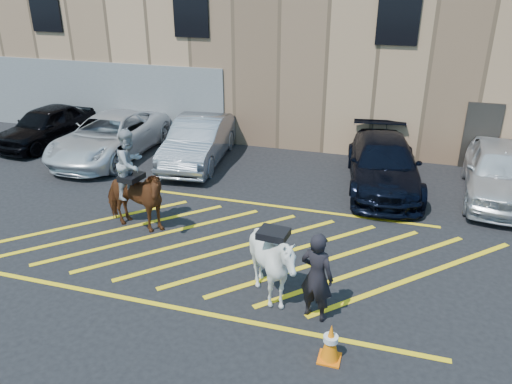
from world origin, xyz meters
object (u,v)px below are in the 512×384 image
(handler, at_px, (317,277))
(car_black_suv, at_px, (46,125))
(car_silver_sedan, at_px, (199,141))
(traffic_cone, at_px, (331,342))
(mounted_bay, at_px, (133,191))
(car_white_pickup, at_px, (110,136))
(saddled_white, at_px, (273,264))
(car_white_suv, at_px, (500,172))
(car_blue_suv, at_px, (384,164))

(handler, bearing_deg, car_black_suv, -15.60)
(car_silver_sedan, bearing_deg, traffic_cone, -60.89)
(car_black_suv, height_order, handler, handler)
(mounted_bay, bearing_deg, car_silver_sedan, 93.75)
(car_white_pickup, bearing_deg, saddled_white, -40.12)
(car_black_suv, relative_size, car_silver_sedan, 0.91)
(car_white_suv, bearing_deg, car_black_suv, -177.77)
(car_black_suv, distance_m, car_silver_sedan, 6.25)
(car_white_suv, bearing_deg, traffic_cone, -110.44)
(traffic_cone, bearing_deg, car_black_suv, 145.10)
(mounted_bay, bearing_deg, handler, -23.55)
(car_silver_sedan, bearing_deg, saddled_white, -63.38)
(car_silver_sedan, distance_m, car_white_suv, 9.36)
(handler, distance_m, mounted_bay, 5.45)
(car_blue_suv, bearing_deg, saddled_white, -112.56)
(car_white_pickup, xyz_separation_m, car_blue_suv, (9.33, -0.01, -0.01))
(car_blue_suv, height_order, mounted_bay, mounted_bay)
(car_blue_suv, relative_size, mounted_bay, 1.90)
(car_silver_sedan, bearing_deg, mounted_bay, -92.29)
(car_silver_sedan, xyz_separation_m, saddled_white, (4.42, -6.90, 0.11))
(car_silver_sedan, height_order, saddled_white, saddled_white)
(saddled_white, bearing_deg, handler, -14.69)
(car_white_pickup, bearing_deg, traffic_cone, -40.64)
(car_silver_sedan, bearing_deg, car_white_pickup, -179.60)
(car_blue_suv, bearing_deg, traffic_cone, -100.51)
(car_black_suv, relative_size, saddled_white, 2.44)
(car_white_suv, height_order, mounted_bay, mounted_bay)
(car_white_pickup, bearing_deg, car_black_suv, 170.28)
(traffic_cone, bearing_deg, saddled_white, 136.06)
(car_black_suv, xyz_separation_m, traffic_cone, (12.02, -8.39, -0.35))
(car_blue_suv, xyz_separation_m, handler, (-0.80, -6.76, 0.17))
(car_white_pickup, bearing_deg, car_silver_sedan, 6.92)
(car_white_pickup, distance_m, car_blue_suv, 9.33)
(car_blue_suv, bearing_deg, mounted_bay, -149.62)
(mounted_bay, bearing_deg, saddled_white, -25.36)
(car_white_pickup, height_order, handler, handler)
(car_white_pickup, bearing_deg, car_white_suv, 1.05)
(car_white_pickup, height_order, car_white_suv, car_white_suv)
(mounted_bay, height_order, traffic_cone, mounted_bay)
(car_black_suv, distance_m, car_white_suv, 15.61)
(traffic_cone, bearing_deg, car_blue_suv, 87.45)
(handler, relative_size, mounted_bay, 0.68)
(mounted_bay, bearing_deg, car_white_suv, 27.58)
(car_white_suv, bearing_deg, car_silver_sedan, -177.67)
(car_silver_sedan, bearing_deg, car_black_suv, 172.26)
(car_black_suv, bearing_deg, car_blue_suv, 4.13)
(handler, relative_size, traffic_cone, 2.46)
(car_white_pickup, bearing_deg, mounted_bay, -51.99)
(mounted_bay, relative_size, saddled_white, 1.53)
(car_blue_suv, height_order, saddled_white, saddled_white)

